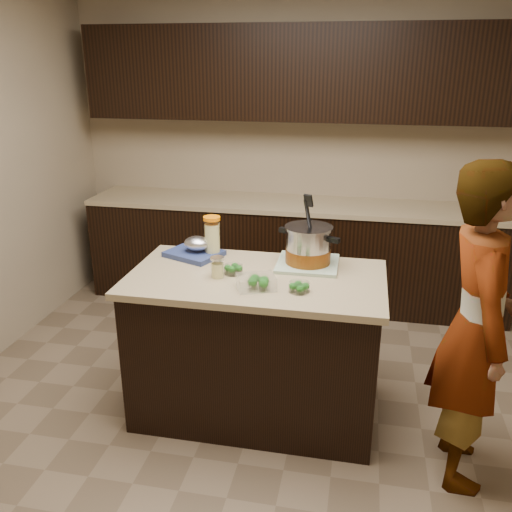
# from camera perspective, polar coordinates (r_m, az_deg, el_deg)

# --- Properties ---
(ground_plane) EXTENTS (4.00, 4.00, 0.00)m
(ground_plane) POSITION_cam_1_polar(r_m,az_deg,el_deg) (3.52, 0.00, -15.76)
(ground_plane) COLOR brown
(ground_plane) RESTS_ON ground
(room_shell) EXTENTS (4.04, 4.04, 2.72)m
(room_shell) POSITION_cam_1_polar(r_m,az_deg,el_deg) (2.88, 0.00, 13.11)
(room_shell) COLOR tan
(room_shell) RESTS_ON ground
(back_cabinets) EXTENTS (3.60, 0.63, 2.33)m
(back_cabinets) POSITION_cam_1_polar(r_m,az_deg,el_deg) (4.71, 4.20, 6.25)
(back_cabinets) COLOR black
(back_cabinets) RESTS_ON ground
(island) EXTENTS (1.46, 0.81, 0.90)m
(island) POSITION_cam_1_polar(r_m,az_deg,el_deg) (3.28, 0.00, -9.35)
(island) COLOR black
(island) RESTS_ON ground
(dish_towel) EXTENTS (0.36, 0.36, 0.02)m
(dish_towel) POSITION_cam_1_polar(r_m,az_deg,el_deg) (3.25, 5.45, -0.80)
(dish_towel) COLOR #5D8A5E
(dish_towel) RESTS_ON island
(stock_pot) EXTENTS (0.38, 0.37, 0.40)m
(stock_pot) POSITION_cam_1_polar(r_m,az_deg,el_deg) (3.22, 5.51, 0.93)
(stock_pot) COLOR #B7B7BC
(stock_pot) RESTS_ON dish_towel
(lemonade_pitcher) EXTENTS (0.12, 0.12, 0.25)m
(lemonade_pitcher) POSITION_cam_1_polar(r_m,az_deg,el_deg) (3.36, -4.63, 1.87)
(lemonade_pitcher) COLOR #D7D183
(lemonade_pitcher) RESTS_ON island
(mason_jar) EXTENTS (0.10, 0.10, 0.13)m
(mason_jar) POSITION_cam_1_polar(r_m,az_deg,el_deg) (3.05, -4.08, -1.24)
(mason_jar) COLOR #D7D183
(mason_jar) RESTS_ON island
(broccoli_tub_left) EXTENTS (0.14, 0.14, 0.05)m
(broccoli_tub_left) POSITION_cam_1_polar(r_m,az_deg,el_deg) (3.11, -2.40, -1.44)
(broccoli_tub_left) COLOR silver
(broccoli_tub_left) RESTS_ON island
(broccoli_tub_right) EXTENTS (0.11, 0.11, 0.05)m
(broccoli_tub_right) POSITION_cam_1_polar(r_m,az_deg,el_deg) (2.88, 4.57, -3.32)
(broccoli_tub_right) COLOR silver
(broccoli_tub_right) RESTS_ON island
(broccoli_tub_rect) EXTENTS (0.24, 0.21, 0.07)m
(broccoli_tub_rect) POSITION_cam_1_polar(r_m,az_deg,el_deg) (2.91, 0.02, -2.84)
(broccoli_tub_rect) COLOR silver
(broccoli_tub_rect) RESTS_ON island
(blue_tray) EXTENTS (0.39, 0.36, 0.12)m
(blue_tray) POSITION_cam_1_polar(r_m,az_deg,el_deg) (3.40, -6.40, 0.66)
(blue_tray) COLOR navy
(blue_tray) RESTS_ON island
(person) EXTENTS (0.41, 0.61, 1.66)m
(person) POSITION_cam_1_polar(r_m,az_deg,el_deg) (2.86, 22.18, -7.15)
(person) COLOR gray
(person) RESTS_ON ground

